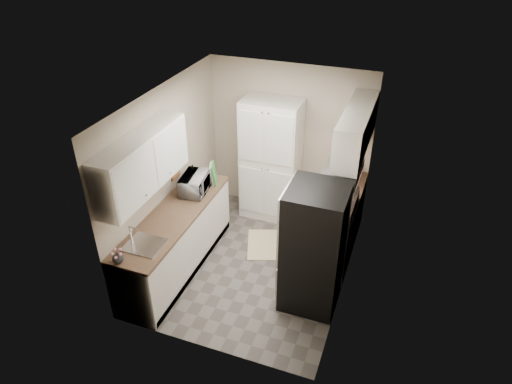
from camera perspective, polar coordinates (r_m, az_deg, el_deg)
ground at (r=6.74m, az=-0.26°, el=-8.86°), size 3.20×3.20×0.00m
room_shell at (r=5.80m, az=-0.50°, el=3.36°), size 2.64×3.24×2.52m
pantry_cabinet at (r=7.25m, az=1.86°, el=3.96°), size 0.90×0.55×2.00m
base_cabinet_left at (r=6.50m, az=-9.86°, el=-6.16°), size 0.60×2.30×0.88m
countertop_left at (r=6.23m, az=-10.25°, el=-2.83°), size 0.63×2.33×0.04m
base_cabinet_right at (r=7.21m, az=10.48°, el=-2.01°), size 0.60×0.80×0.88m
countertop_right at (r=6.96m, az=10.84°, el=1.13°), size 0.63×0.83×0.04m
electric_range at (r=6.54m, az=9.01°, el=-5.40°), size 0.71×0.78×1.13m
refrigerator at (r=5.69m, az=7.24°, el=-6.98°), size 0.70×0.72×1.70m
microwave at (r=6.57m, az=-7.66°, el=1.02°), size 0.40×0.54×0.28m
wine_bottle at (r=6.73m, az=-7.86°, el=1.99°), size 0.08×0.08×0.31m
flower_vase at (r=5.53m, az=-16.91°, el=-7.82°), size 0.14×0.14×0.14m
cutting_board at (r=6.75m, az=-5.25°, el=2.33°), size 0.11×0.25×0.32m
toaster_oven at (r=6.93m, az=11.18°, el=2.16°), size 0.36×0.43×0.22m
fruit_basket at (r=6.85m, az=11.42°, el=3.39°), size 0.29×0.29×0.12m
kitchen_mat at (r=7.06m, az=0.89°, el=-6.56°), size 0.68×0.85×0.01m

